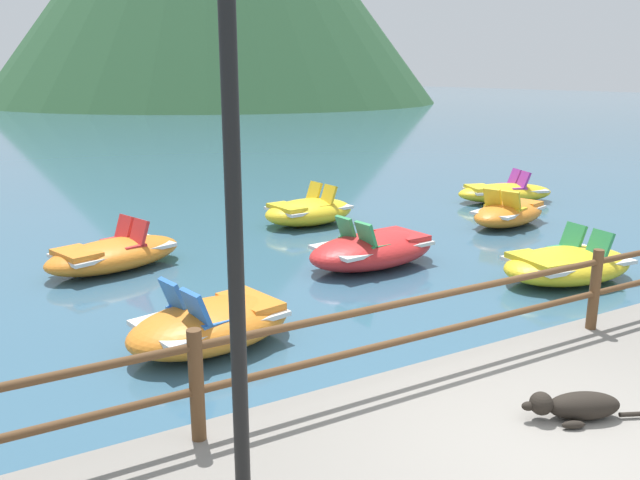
# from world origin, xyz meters

# --- Properties ---
(ground_plane) EXTENTS (200.00, 200.00, 0.00)m
(ground_plane) POSITION_xyz_m (0.00, 40.00, 0.00)
(ground_plane) COLOR #38607A
(dock_railing) EXTENTS (23.92, 0.12, 0.95)m
(dock_railing) POSITION_xyz_m (-0.00, 1.55, 0.98)
(dock_railing) COLOR brown
(dock_railing) RESTS_ON promenade_dock
(lamp_post) EXTENTS (0.28, 0.28, 4.22)m
(lamp_post) POSITION_xyz_m (-2.46, 0.42, 2.94)
(lamp_post) COLOR black
(lamp_post) RESTS_ON promenade_dock
(dog_resting) EXTENTS (0.99, 0.56, 0.26)m
(dog_resting) POSITION_xyz_m (0.54, 0.25, 0.52)
(dog_resting) COLOR black
(dog_resting) RESTS_ON promenade_dock
(pedal_boat_0) EXTENTS (2.30, 1.61, 0.88)m
(pedal_boat_0) POSITION_xyz_m (2.91, 9.39, 0.30)
(pedal_boat_0) COLOR yellow
(pedal_boat_0) RESTS_ON ground
(pedal_boat_2) EXTENTS (2.51, 1.72, 0.85)m
(pedal_boat_2) POSITION_xyz_m (6.75, 7.13, 0.27)
(pedal_boat_2) COLOR orange
(pedal_boat_2) RESTS_ON ground
(pedal_boat_3) EXTENTS (2.64, 1.60, 0.90)m
(pedal_boat_3) POSITION_xyz_m (2.33, 5.98, 0.30)
(pedal_boat_3) COLOR red
(pedal_boat_3) RESTS_ON ground
(pedal_boat_4) EXTENTS (2.46, 1.57, 0.86)m
(pedal_boat_4) POSITION_xyz_m (4.59, 3.74, 0.28)
(pedal_boat_4) COLOR yellow
(pedal_boat_4) RESTS_ON ground
(pedal_boat_5) EXTENTS (2.79, 1.91, 0.83)m
(pedal_boat_5) POSITION_xyz_m (8.57, 9.09, 0.26)
(pedal_boat_5) COLOR yellow
(pedal_boat_5) RESTS_ON ground
(pedal_boat_6) EXTENTS (2.69, 1.89, 0.85)m
(pedal_boat_6) POSITION_xyz_m (-1.65, 8.03, 0.27)
(pedal_boat_6) COLOR orange
(pedal_boat_6) RESTS_ON ground
(pedal_boat_7) EXTENTS (2.38, 1.71, 0.88)m
(pedal_boat_7) POSITION_xyz_m (-1.33, 4.12, 0.29)
(pedal_boat_7) COLOR orange
(pedal_boat_7) RESTS_ON ground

